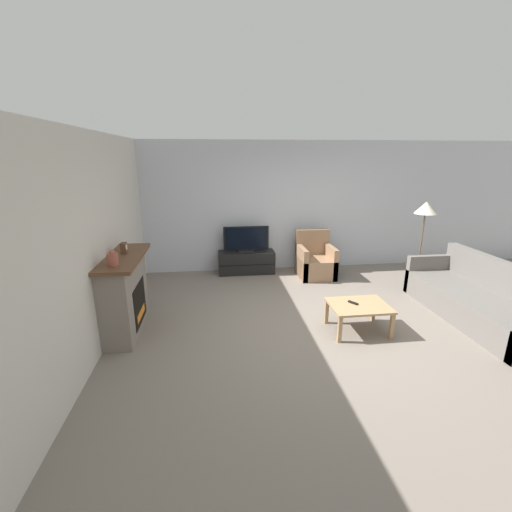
{
  "coord_description": "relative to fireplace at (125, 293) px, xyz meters",
  "views": [
    {
      "loc": [
        -1.54,
        -4.35,
        2.39
      ],
      "look_at": [
        -0.89,
        0.86,
        0.85
      ],
      "focal_mm": 24.0,
      "sensor_mm": 36.0,
      "label": 1
    }
  ],
  "objects": [
    {
      "name": "fireplace",
      "position": [
        0.0,
        0.0,
        0.0
      ],
      "size": [
        0.49,
        1.38,
        1.1
      ],
      "color": "slate",
      "rests_on": "ground"
    },
    {
      "name": "ground_plane",
      "position": [
        2.81,
        -0.26,
        -0.56
      ],
      "size": [
        24.0,
        24.0,
        0.0
      ],
      "primitive_type": "plane",
      "color": "slate"
    },
    {
      "name": "wall_left",
      "position": [
        -0.22,
        -0.26,
        0.79
      ],
      "size": [
        0.06,
        12.0,
        2.7
      ],
      "color": "beige",
      "rests_on": "ground"
    },
    {
      "name": "tv",
      "position": [
        1.91,
        2.24,
        0.16
      ],
      "size": [
        0.94,
        0.18,
        0.54
      ],
      "color": "black",
      "rests_on": "tv_stand"
    },
    {
      "name": "remote",
      "position": [
        3.17,
        -0.39,
        -0.15
      ],
      "size": [
        0.12,
        0.15,
        0.02
      ],
      "rotation": [
        0.0,
        0.0,
        0.59
      ],
      "color": "black",
      "rests_on": "coffee_table"
    },
    {
      "name": "floor_lamp",
      "position": [
        5.1,
        1.16,
        0.85
      ],
      "size": [
        0.39,
        0.39,
        1.59
      ],
      "color": "black",
      "rests_on": "ground"
    },
    {
      "name": "tv_stand",
      "position": [
        1.91,
        2.24,
        -0.32
      ],
      "size": [
        1.17,
        0.41,
        0.47
      ],
      "color": "black",
      "rests_on": "ground"
    },
    {
      "name": "mantel_vase_left",
      "position": [
        0.02,
        -0.41,
        0.63
      ],
      "size": [
        0.13,
        0.13,
        0.2
      ],
      "color": "#994C3D",
      "rests_on": "fireplace"
    },
    {
      "name": "wall_back",
      "position": [
        2.81,
        2.51,
        0.79
      ],
      "size": [
        12.0,
        0.06,
        2.7
      ],
      "color": "silver",
      "rests_on": "ground"
    },
    {
      "name": "mantel_clock",
      "position": [
        0.02,
        0.14,
        0.61
      ],
      "size": [
        0.08,
        0.11,
        0.15
      ],
      "color": "brown",
      "rests_on": "fireplace"
    },
    {
      "name": "coffee_table",
      "position": [
        3.23,
        -0.44,
        -0.21
      ],
      "size": [
        0.81,
        0.63,
        0.4
      ],
      "color": "#A37F56",
      "rests_on": "ground"
    },
    {
      "name": "armchair",
      "position": [
        3.3,
        1.9,
        -0.26
      ],
      "size": [
        0.7,
        0.76,
        0.92
      ],
      "color": "#937051",
      "rests_on": "ground"
    },
    {
      "name": "couch",
      "position": [
        5.19,
        -0.32,
        -0.27
      ],
      "size": [
        0.91,
        2.38,
        0.89
      ],
      "color": "#66605B",
      "rests_on": "ground"
    }
  ]
}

